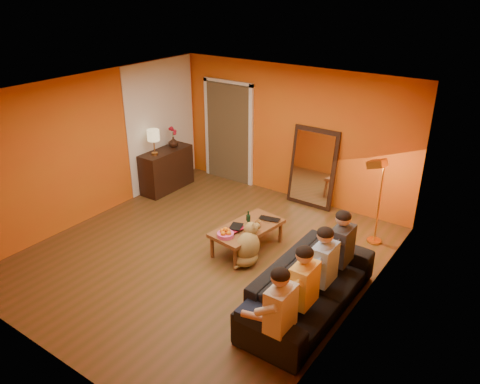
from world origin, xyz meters
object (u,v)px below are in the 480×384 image
Objects in this scene: dog at (248,244)px; person_mid_left at (304,291)px; tumbler at (258,223)px; sideboard at (167,170)px; laptop at (268,220)px; person_far_left at (280,316)px; sofa at (310,287)px; table_lamp at (154,142)px; coffee_table at (247,238)px; person_mid_right at (324,270)px; vase at (173,142)px; mirror_frame at (313,168)px; floor_lamp at (379,203)px; wine_bottle at (248,220)px; person_far_right at (341,251)px.

person_mid_left is (1.42, -0.89, 0.27)m from dog.
dog is at bearing -76.55° from tumbler.
sideboard is 2.99m from tumbler.
laptop is at bearing -13.28° from sideboard.
sofa is at bearing 97.41° from person_far_left.
table_lamp is 2.98m from tumbler.
person_mid_right reaches higher than coffee_table.
vase is at bearing 64.17° from sofa.
mirror_frame reaches higher than sideboard.
sideboard is 1.76× the size of dog.
dog is (0.23, -0.33, 0.13)m from coffee_table.
person_mid_right is (0.00, 1.10, 0.00)m from person_far_left.
floor_lamp is (4.34, 0.68, -0.39)m from table_lamp.
sofa is at bearing -32.41° from tumbler.
person_far_left reaches higher than wine_bottle.
mirror_frame is 7.13× the size of vase.
mirror_frame reaches higher than floor_lamp.
tumbler is 0.47× the size of vase.
tumbler is (-1.53, 1.34, -0.14)m from person_mid_left.
table_lamp reaches higher than laptop.
tumbler is (2.84, -0.62, -0.64)m from table_lamp.
laptop is at bearing -131.83° from floor_lamp.
dog is at bearing 71.16° from sofa.
person_far_left reaches higher than tumbler.
person_far_right is at bearing -29.28° from laptop.
sideboard is 0.51× the size of sofa.
person_far_right is (4.37, -0.85, -0.49)m from table_lamp.
dog is 0.69m from laptop.
floor_lamp is at bearing 90.54° from person_far_left.
person_mid_left is at bearing -24.07° from table_lamp.
person_mid_right is (1.42, -0.34, 0.27)m from dog.
wine_bottle reaches higher than coffee_table.
sideboard is at bearing 165.23° from person_far_right.
table_lamp is 4.48m from person_far_right.
person_mid_left is 12.15× the size of tumbler.
vase is (-4.24, 2.05, 0.62)m from sofa.
coffee_table is at bearing -25.27° from vase.
sofa reaches higher than dog.
sofa is 1.36m from dog.
table_lamp is 4.62m from person_mid_right.
mirror_frame is at bearing 97.35° from dog.
table_lamp reaches higher than vase.
person_far_right is at bearing -11.04° from table_lamp.
person_far_left reaches higher than coffee_table.
sofa is 3.46× the size of dog.
person_mid_left is at bearing 90.00° from person_far_left.
floor_lamp is (4.34, 0.38, 0.29)m from sideboard.
floor_lamp is at bearing 43.08° from wine_bottle.
person_mid_left is at bearing -29.80° from vase.
person_mid_left is at bearing -36.16° from wine_bottle.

